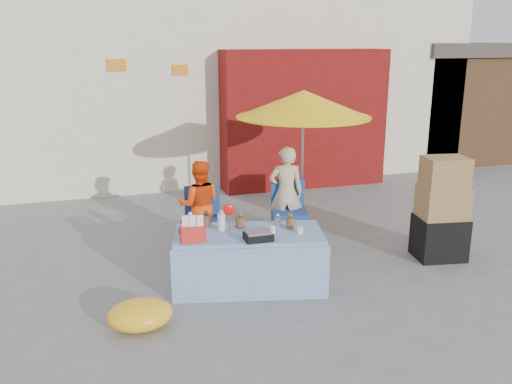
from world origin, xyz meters
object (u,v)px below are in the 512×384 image
object	(u,v)px
chair_right	(289,223)
vendor_orange	(199,205)
umbrella	(304,104)
box_stack	(442,212)
vendor_beige	(286,193)
chair_left	(202,232)
market_table	(248,258)

from	to	relation	value
chair_right	vendor_orange	xyz separation A→B (m)	(-1.25, 0.13, 0.35)
chair_right	vendor_orange	world-z (taller)	vendor_orange
umbrella	box_stack	size ratio (longest dim) A/B	1.55
chair_right	umbrella	size ratio (longest dim) A/B	0.41
chair_right	vendor_orange	size ratio (longest dim) A/B	0.70
vendor_beige	umbrella	world-z (taller)	umbrella
vendor_orange	box_stack	size ratio (longest dim) A/B	0.90
chair_left	umbrella	distance (m)	2.27
chair_left	vendor_beige	distance (m)	1.32
chair_right	vendor_orange	distance (m)	1.31
chair_left	umbrella	bearing A→B (deg)	23.90
chair_left	vendor_beige	size ratio (longest dim) A/B	0.63
market_table	chair_right	distance (m)	1.58
umbrella	box_stack	xyz separation A→B (m)	(1.35, -1.46, -1.27)
vendor_orange	umbrella	size ratio (longest dim) A/B	0.58
vendor_orange	umbrella	distance (m)	2.02
market_table	vendor_orange	bearing A→B (deg)	114.57
vendor_orange	box_stack	xyz separation A→B (m)	(2.90, -1.31, 0.01)
vendor_beige	box_stack	size ratio (longest dim) A/B	0.99
vendor_orange	box_stack	bearing A→B (deg)	169.16
market_table	box_stack	distance (m)	2.64
market_table	vendor_orange	world-z (taller)	vendor_orange
chair_left	chair_right	xyz separation A→B (m)	(1.25, 0.00, 0.00)
chair_left	box_stack	size ratio (longest dim) A/B	0.63
box_stack	umbrella	bearing A→B (deg)	132.75
vendor_orange	box_stack	world-z (taller)	box_stack
vendor_beige	umbrella	xyz separation A→B (m)	(0.30, 0.15, 1.22)
vendor_beige	umbrella	distance (m)	1.27
market_table	chair_left	distance (m)	1.28
market_table	chair_right	xyz separation A→B (m)	(0.97, 1.25, -0.08)
vendor_beige	chair_right	bearing A→B (deg)	105.03
chair_right	box_stack	xyz separation A→B (m)	(1.65, -1.17, 0.37)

